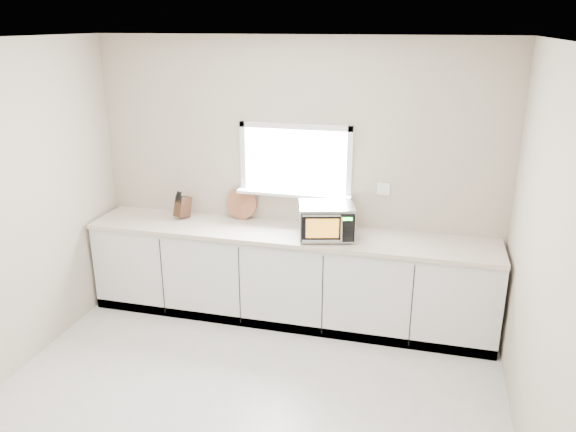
% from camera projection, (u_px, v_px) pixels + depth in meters
% --- Properties ---
extents(ground, '(4.00, 4.00, 0.00)m').
position_uv_depth(ground, '(230.00, 429.00, 4.08)').
color(ground, beige).
rests_on(ground, ground).
extents(back_wall, '(4.00, 0.17, 2.70)m').
position_uv_depth(back_wall, '(296.00, 178.00, 5.46)').
color(back_wall, '#B6A690').
rests_on(back_wall, ground).
extents(cabinets, '(3.92, 0.60, 0.88)m').
position_uv_depth(cabinets, '(288.00, 277.00, 5.49)').
color(cabinets, silver).
rests_on(cabinets, ground).
extents(countertop, '(3.92, 0.64, 0.04)m').
position_uv_depth(countertop, '(288.00, 234.00, 5.33)').
color(countertop, beige).
rests_on(countertop, cabinets).
extents(microwave, '(0.57, 0.50, 0.32)m').
position_uv_depth(microwave, '(326.00, 221.00, 5.12)').
color(microwave, black).
rests_on(microwave, countertop).
extents(knife_block, '(0.16, 0.22, 0.29)m').
position_uv_depth(knife_block, '(183.00, 206.00, 5.66)').
color(knife_block, '#432517').
rests_on(knife_block, countertop).
extents(cutting_board, '(0.32, 0.08, 0.32)m').
position_uv_depth(cutting_board, '(241.00, 203.00, 5.63)').
color(cutting_board, '#9C5C3C').
rests_on(cutting_board, countertop).
extents(coffee_grinder, '(0.14, 0.14, 0.20)m').
position_uv_depth(coffee_grinder, '(313.00, 222.00, 5.30)').
color(coffee_grinder, '#B2B4B9').
rests_on(coffee_grinder, countertop).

